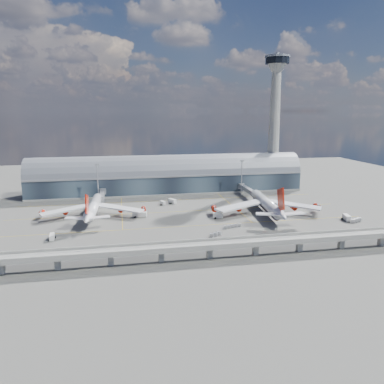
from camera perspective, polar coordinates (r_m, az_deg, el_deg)
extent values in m
plane|color=#474744|center=(208.48, -0.88, -4.39)|extent=(500.00, 500.00, 0.00)
cube|color=gold|center=(199.07, -0.37, -5.20)|extent=(200.00, 0.25, 0.01)
cube|color=gold|center=(227.45, -1.76, -2.98)|extent=(200.00, 0.25, 0.01)
cube|color=gold|center=(256.19, -2.84, -1.25)|extent=(200.00, 0.25, 0.01)
cube|color=gold|center=(234.42, -10.64, -2.72)|extent=(0.25, 80.00, 0.01)
cube|color=gold|center=(244.60, 5.98, -1.95)|extent=(0.25, 80.00, 0.01)
cube|color=#1C242F|center=(281.87, -3.66, 1.44)|extent=(200.00, 28.00, 14.00)
cylinder|color=slate|center=(280.65, -3.68, 2.84)|extent=(200.00, 28.00, 28.00)
cube|color=gray|center=(266.96, -3.30, 2.36)|extent=(200.00, 1.00, 1.20)
cube|color=gray|center=(283.13, -3.64, 0.17)|extent=(200.00, 30.00, 1.20)
cube|color=gray|center=(309.34, 12.04, 1.59)|extent=(18.00, 18.00, 8.00)
cone|color=gray|center=(304.65, 12.39, 9.19)|extent=(10.00, 10.00, 90.00)
cone|color=gray|center=(306.02, 12.81, 18.01)|extent=(16.00, 16.00, 8.00)
cylinder|color=black|center=(306.59, 12.85, 18.94)|extent=(18.00, 18.00, 5.00)
cylinder|color=slate|center=(306.97, 12.88, 19.49)|extent=(19.00, 19.00, 1.50)
cylinder|color=gray|center=(307.17, 12.90, 19.77)|extent=(2.40, 2.40, 3.00)
cube|color=gray|center=(155.64, 2.70, -8.14)|extent=(220.00, 8.50, 1.20)
cube|color=gray|center=(151.62, 3.06, -8.26)|extent=(220.00, 0.40, 1.20)
cube|color=gray|center=(158.92, 2.36, -7.27)|extent=(220.00, 0.40, 1.20)
cube|color=gray|center=(154.05, 2.84, -8.10)|extent=(220.00, 0.12, 0.12)
cube|color=gray|center=(156.78, 2.57, -7.73)|extent=(220.00, 0.12, 0.12)
cube|color=gray|center=(159.34, -27.03, -10.18)|extent=(2.20, 2.20, 5.00)
cube|color=gray|center=(154.86, -19.81, -10.18)|extent=(2.20, 2.20, 5.00)
cube|color=gray|center=(152.88, -12.28, -10.01)|extent=(2.20, 2.20, 5.00)
cube|color=gray|center=(153.51, -4.69, -9.66)|extent=(2.20, 2.20, 5.00)
cube|color=gray|center=(156.71, 2.69, -9.16)|extent=(2.20, 2.20, 5.00)
cube|color=gray|center=(162.32, 9.65, -8.56)|extent=(2.20, 2.20, 5.00)
cube|color=gray|center=(170.12, 16.03, -7.89)|extent=(2.20, 2.20, 5.00)
cube|color=gray|center=(179.82, 21.77, -7.20)|extent=(2.20, 2.20, 5.00)
cube|color=gray|center=(191.12, 26.87, -6.53)|extent=(2.20, 2.20, 5.00)
cylinder|color=gray|center=(256.54, -14.15, 1.27)|extent=(0.70, 0.70, 25.00)
cube|color=gray|center=(254.52, -14.30, 4.07)|extent=(3.00, 0.40, 1.00)
cylinder|color=gray|center=(269.77, 7.56, 2.06)|extent=(0.70, 0.70, 25.00)
cube|color=gray|center=(267.84, 7.64, 4.73)|extent=(3.00, 0.40, 1.00)
cylinder|color=white|center=(223.43, -14.79, -2.21)|extent=(8.02, 47.31, 5.68)
cone|color=white|center=(248.76, -14.12, -0.72)|extent=(6.03, 7.38, 5.68)
cone|color=white|center=(196.44, -15.71, -4.02)|extent=(6.21, 10.92, 5.68)
cube|color=#A71707|center=(197.22, -15.72, -1.85)|extent=(1.15, 10.63, 11.76)
cube|color=white|center=(224.19, -18.60, -2.58)|extent=(28.93, 18.59, 2.30)
cube|color=white|center=(220.58, -10.99, -2.40)|extent=(28.21, 20.78, 2.30)
cylinder|color=#A71707|center=(226.38, -18.63, -2.86)|extent=(3.06, 4.57, 2.84)
cylinder|color=#A71707|center=(229.22, -21.88, -2.93)|extent=(3.06, 4.57, 2.84)
cylinder|color=#A71707|center=(222.67, -10.81, -2.68)|extent=(3.06, 4.57, 2.84)
cylinder|color=#A71707|center=(222.38, -7.41, -2.58)|extent=(3.06, 4.57, 2.84)
cylinder|color=gray|center=(240.43, -14.29, -2.19)|extent=(0.44, 0.44, 2.66)
cylinder|color=gray|center=(221.44, -15.56, -3.50)|extent=(0.53, 0.53, 2.66)
cylinder|color=gray|center=(220.75, -14.10, -3.46)|extent=(0.53, 0.53, 2.66)
cylinder|color=black|center=(221.67, -15.55, -3.71)|extent=(2.02, 1.43, 1.33)
cylinder|color=black|center=(220.97, -14.09, -3.67)|extent=(2.02, 1.43, 1.33)
cylinder|color=white|center=(226.59, 11.22, -1.67)|extent=(11.64, 50.38, 6.00)
cone|color=white|center=(253.06, 9.53, -0.16)|extent=(6.90, 8.90, 6.00)
cone|color=white|center=(198.47, 13.55, -3.52)|extent=(7.37, 13.01, 6.00)
cube|color=#A71707|center=(199.40, 13.39, -1.10)|extent=(2.13, 12.37, 13.70)
cube|color=white|center=(221.05, 7.30, -2.11)|extent=(32.07, 19.12, 2.56)
cube|color=white|center=(229.75, 15.25, -1.90)|extent=(30.40, 24.50, 2.56)
cylinder|color=black|center=(226.99, 11.20, -2.08)|extent=(10.17, 45.18, 5.10)
cylinder|color=#A71707|center=(223.35, 7.03, -2.44)|extent=(3.88, 5.51, 3.31)
cylinder|color=#A71707|center=(220.98, 3.37, -2.53)|extent=(3.88, 5.51, 3.31)
cylinder|color=#A71707|center=(232.29, 15.19, -2.21)|extent=(3.88, 5.51, 3.31)
cylinder|color=#A71707|center=(237.47, 18.47, -2.11)|extent=(3.88, 5.51, 3.31)
cylinder|color=gray|center=(244.19, 10.08, -1.72)|extent=(0.52, 0.52, 3.10)
cylinder|color=gray|center=(223.00, 10.63, -3.08)|extent=(0.62, 0.62, 3.10)
cylinder|color=gray|center=(224.79, 12.27, -3.03)|extent=(0.62, 0.62, 3.10)
cylinder|color=black|center=(223.26, 10.62, -3.33)|extent=(2.44, 1.80, 1.55)
cylinder|color=black|center=(225.04, 12.25, -3.27)|extent=(2.44, 1.80, 1.55)
cube|color=gray|center=(254.92, -13.55, -0.45)|extent=(3.00, 24.00, 3.00)
cube|color=gray|center=(243.23, -13.66, -1.06)|extent=(3.60, 3.60, 3.40)
cylinder|color=gray|center=(266.64, -13.45, 0.11)|extent=(4.40, 4.40, 4.00)
cylinder|color=gray|center=(244.03, -13.62, -1.86)|extent=(0.50, 0.50, 3.40)
cylinder|color=black|center=(244.36, -13.61, -2.16)|extent=(1.40, 0.80, 0.80)
cube|color=gray|center=(267.45, 8.45, 0.35)|extent=(3.00, 28.00, 3.00)
cube|color=gray|center=(254.59, 9.48, -0.29)|extent=(3.60, 3.60, 3.40)
cylinder|color=gray|center=(280.41, 7.51, 0.93)|extent=(4.40, 4.40, 4.00)
cylinder|color=gray|center=(255.36, 9.46, -1.05)|extent=(0.50, 0.50, 3.40)
cylinder|color=black|center=(255.67, 9.45, -1.35)|extent=(1.40, 0.80, 0.80)
cube|color=silver|center=(190.19, -20.56, -6.39)|extent=(2.69, 6.48, 2.34)
cylinder|color=black|center=(192.35, -20.38, -6.50)|extent=(2.32, 1.03, 0.81)
cylinder|color=black|center=(188.68, -20.70, -6.89)|extent=(2.32, 1.03, 0.81)
cube|color=silver|center=(213.13, 3.98, -3.57)|extent=(5.92, 4.25, 2.80)
cylinder|color=black|center=(214.45, 4.35, -3.82)|extent=(1.88, 2.86, 0.97)
cylinder|color=black|center=(212.50, 3.59, -3.96)|extent=(1.88, 2.86, 0.97)
cube|color=silver|center=(217.33, -7.99, -3.37)|extent=(8.50, 4.29, 2.65)
cylinder|color=black|center=(218.40, -7.32, -3.59)|extent=(1.52, 2.70, 0.92)
cylinder|color=black|center=(216.93, -8.64, -3.74)|extent=(1.52, 2.70, 0.92)
cube|color=silver|center=(225.55, 22.50, -3.60)|extent=(3.84, 6.95, 2.85)
cylinder|color=black|center=(227.29, 22.10, -3.78)|extent=(2.88, 1.54, 0.99)
cylinder|color=black|center=(224.48, 22.85, -4.03)|extent=(2.88, 1.54, 0.99)
cube|color=silver|center=(243.95, -4.49, -1.63)|extent=(3.59, 4.72, 2.23)
cylinder|color=black|center=(245.45, -4.39, -1.78)|extent=(2.27, 1.60, 0.77)
cylinder|color=black|center=(242.93, -4.59, -1.93)|extent=(2.27, 1.60, 0.77)
cube|color=silver|center=(246.92, -3.01, -1.37)|extent=(4.96, 6.52, 2.66)
cylinder|color=black|center=(248.99, -2.85, -1.54)|extent=(2.69, 2.01, 0.92)
cylinder|color=black|center=(245.41, -3.17, -1.74)|extent=(2.69, 2.01, 0.92)
cube|color=gray|center=(182.21, 3.04, -6.81)|extent=(2.70, 2.41, 0.28)
cube|color=#B2B2B8|center=(181.97, 3.04, -6.59)|extent=(2.33, 2.14, 1.41)
cube|color=gray|center=(183.80, 3.60, -6.65)|extent=(2.70, 2.41, 0.28)
cube|color=#B2B2B8|center=(183.56, 3.60, -6.43)|extent=(2.33, 2.14, 1.41)
cube|color=gray|center=(185.41, 4.15, -6.49)|extent=(2.70, 2.41, 0.28)
cube|color=#B2B2B8|center=(185.17, 4.15, -6.27)|extent=(2.33, 2.14, 1.41)
cube|color=gray|center=(195.15, 5.13, -5.55)|extent=(2.42, 1.99, 0.26)
cube|color=#B2B2B8|center=(194.95, 5.13, -5.35)|extent=(2.06, 1.80, 1.30)
cube|color=gray|center=(196.41, 5.67, -5.44)|extent=(2.42, 1.99, 0.26)
cube|color=#B2B2B8|center=(196.20, 5.67, -5.25)|extent=(2.06, 1.80, 1.30)
cube|color=gray|center=(197.69, 6.20, -5.34)|extent=(2.42, 1.99, 0.26)
cube|color=#B2B2B8|center=(197.48, 6.20, -5.14)|extent=(2.06, 1.80, 1.30)
cube|color=gray|center=(198.98, 6.73, -5.23)|extent=(2.42, 1.99, 0.26)
cube|color=#B2B2B8|center=(198.77, 6.73, -5.04)|extent=(2.06, 1.80, 1.30)
cube|color=gray|center=(200.29, 7.24, -5.13)|extent=(2.42, 1.99, 0.26)
cube|color=#B2B2B8|center=(200.08, 7.25, -4.94)|extent=(2.06, 1.80, 1.30)
cube|color=gray|center=(222.48, 23.30, -4.27)|extent=(3.11, 2.68, 0.33)
cube|color=#B2B2B8|center=(222.25, 23.32, -4.06)|extent=(2.67, 2.40, 1.64)
cube|color=gray|center=(224.84, 23.69, -4.14)|extent=(3.11, 2.68, 0.33)
cube|color=#B2B2B8|center=(224.61, 23.71, -3.92)|extent=(2.67, 2.40, 1.64)
cube|color=gray|center=(227.22, 24.06, -4.01)|extent=(3.11, 2.68, 0.33)
cube|color=#B2B2B8|center=(226.99, 24.08, -3.79)|extent=(2.67, 2.40, 1.64)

